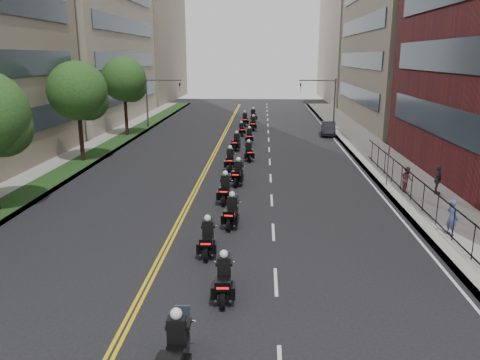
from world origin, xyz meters
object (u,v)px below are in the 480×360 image
at_px(motorcycle_1, 224,280).
at_px(pedestrian_c, 438,180).
at_px(motorcycle_4, 225,190).
at_px(motorcycle_11, 253,124).
at_px(pedestrian_b, 407,179).
at_px(motorcycle_6, 230,160).
at_px(motorcycle_12, 245,120).
at_px(motorcycle_7, 249,152).
at_px(motorcycle_13, 253,116).
at_px(motorcycle_8, 236,143).
at_px(motorcycle_2, 208,239).
at_px(pedestrian_a, 452,217).
at_px(parked_sedan, 328,129).
at_px(motorcycle_3, 232,213).
at_px(motorcycle_10, 242,130).
at_px(motorcycle_5, 238,174).
at_px(motorcycle_9, 249,137).
at_px(motorcycle_0, 176,350).

distance_m(motorcycle_1, pedestrian_c, 16.96).
xyz_separation_m(motorcycle_4, pedestrian_c, (12.29, 1.75, 0.29)).
bearing_deg(motorcycle_4, motorcycle_11, 88.46).
bearing_deg(pedestrian_b, motorcycle_6, 54.12).
bearing_deg(motorcycle_12, motorcycle_4, -93.33).
relative_size(motorcycle_7, motorcycle_13, 0.93).
bearing_deg(motorcycle_8, motorcycle_12, 96.99).
bearing_deg(motorcycle_6, motorcycle_11, 84.75).
bearing_deg(motorcycle_11, motorcycle_2, -89.19).
xyz_separation_m(motorcycle_13, pedestrian_a, (9.81, -38.42, 0.26)).
bearing_deg(parked_sedan, pedestrian_a, -79.53).
height_order(motorcycle_4, motorcycle_11, motorcycle_4).
distance_m(motorcycle_3, motorcycle_12, 33.25).
xyz_separation_m(motorcycle_3, pedestrian_a, (10.00, -1.01, 0.30)).
bearing_deg(pedestrian_a, motorcycle_8, 7.02).
bearing_deg(parked_sedan, motorcycle_7, -114.96).
xyz_separation_m(motorcycle_6, motorcycle_12, (0.18, 21.69, 0.03)).
bearing_deg(pedestrian_c, motorcycle_3, 140.97).
distance_m(motorcycle_4, pedestrian_a, 11.67).
height_order(motorcycle_11, pedestrian_a, pedestrian_a).
height_order(motorcycle_2, motorcycle_10, motorcycle_2).
bearing_deg(motorcycle_11, motorcycle_8, -93.32).
xyz_separation_m(motorcycle_5, motorcycle_9, (0.26, 14.66, -0.05)).
distance_m(motorcycle_0, pedestrian_c, 20.64).
bearing_deg(motorcycle_6, motorcycle_12, 88.13).
relative_size(motorcycle_2, motorcycle_13, 0.94).
bearing_deg(pedestrian_c, motorcycle_5, 105.73).
xyz_separation_m(motorcycle_5, motorcycle_7, (0.45, 7.13, -0.04)).
bearing_deg(motorcycle_2, motorcycle_0, -91.44).
bearing_deg(motorcycle_0, motorcycle_10, 90.39).
bearing_deg(motorcycle_0, motorcycle_1, 77.97).
bearing_deg(motorcycle_0, motorcycle_2, 90.97).
xyz_separation_m(motorcycle_3, motorcycle_5, (-0.10, 7.58, 0.03)).
distance_m(motorcycle_6, pedestrian_c, 13.93).
height_order(motorcycle_5, pedestrian_c, pedestrian_c).
height_order(motorcycle_8, motorcycle_9, motorcycle_8).
height_order(motorcycle_2, motorcycle_5, motorcycle_5).
height_order(motorcycle_2, motorcycle_9, motorcycle_2).
bearing_deg(motorcycle_11, motorcycle_4, -89.40).
bearing_deg(motorcycle_3, motorcycle_5, 96.28).
relative_size(motorcycle_1, pedestrian_c, 1.34).
bearing_deg(motorcycle_2, motorcycle_10, 87.83).
bearing_deg(motorcycle_13, motorcycle_9, -97.77).
bearing_deg(motorcycle_10, motorcycle_12, 81.50).
relative_size(motorcycle_6, parked_sedan, 0.58).
height_order(motorcycle_12, pedestrian_b, motorcycle_12).
bearing_deg(motorcycle_3, parked_sedan, 78.83).
bearing_deg(motorcycle_10, motorcycle_7, -92.55).
xyz_separation_m(motorcycle_1, motorcycle_7, (0.14, 21.68, -0.01)).
xyz_separation_m(motorcycle_0, motorcycle_9, (0.82, 33.24, -0.08)).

